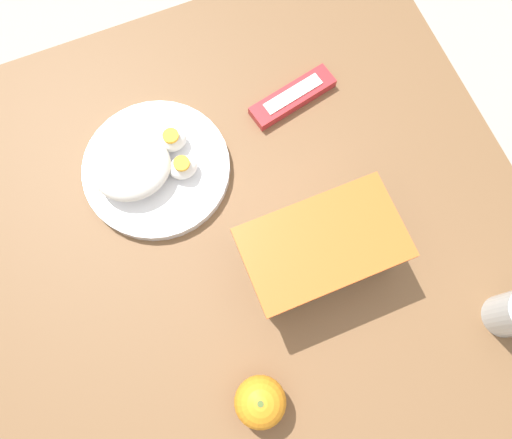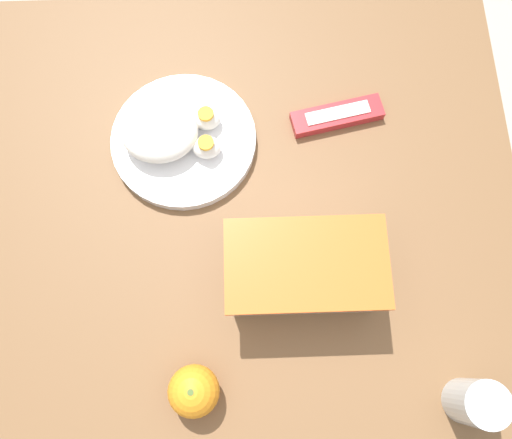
% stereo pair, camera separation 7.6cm
% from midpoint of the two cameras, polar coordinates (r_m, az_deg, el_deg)
% --- Properties ---
extents(ground_plane, '(10.00, 10.00, 0.00)m').
position_cam_midpoint_polar(ground_plane, '(1.49, 0.49, -8.96)').
color(ground_plane, '#B2A899').
extents(table, '(0.90, 0.90, 0.72)m').
position_cam_midpoint_polar(table, '(0.88, 0.83, -3.68)').
color(table, brown).
rests_on(table, ground_plane).
extents(food_container, '(0.22, 0.13, 0.10)m').
position_cam_midpoint_polar(food_container, '(0.73, 8.42, -6.29)').
color(food_container, white).
rests_on(food_container, table).
extents(orange_fruit, '(0.07, 0.07, 0.07)m').
position_cam_midpoint_polar(orange_fruit, '(0.72, -4.04, -19.51)').
color(orange_fruit, orange).
rests_on(orange_fruit, table).
extents(rice_plate, '(0.24, 0.24, 0.07)m').
position_cam_midpoint_polar(rice_plate, '(0.82, -6.47, 8.96)').
color(rice_plate, white).
rests_on(rice_plate, table).
extents(candy_bar, '(0.16, 0.07, 0.02)m').
position_cam_midpoint_polar(candy_bar, '(0.86, 11.75, 11.15)').
color(candy_bar, '#B7282D').
rests_on(candy_bar, table).
extents(drinking_glass, '(0.06, 0.06, 0.08)m').
position_cam_midpoint_polar(drinking_glass, '(0.79, 26.49, -18.73)').
color(drinking_glass, silver).
rests_on(drinking_glass, table).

